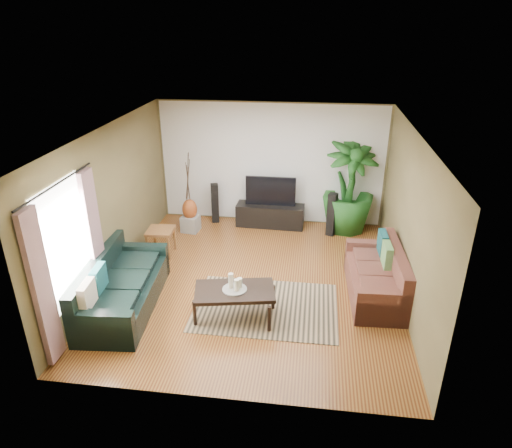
% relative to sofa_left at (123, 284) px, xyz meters
% --- Properties ---
extents(floor, '(5.50, 5.50, 0.00)m').
position_rel_sofa_left_xyz_m(floor, '(1.99, 1.00, -0.42)').
color(floor, brown).
rests_on(floor, ground).
extents(ceiling, '(5.50, 5.50, 0.00)m').
position_rel_sofa_left_xyz_m(ceiling, '(1.99, 1.00, 2.28)').
color(ceiling, white).
rests_on(ceiling, ground).
extents(wall_back, '(5.00, 0.00, 5.00)m').
position_rel_sofa_left_xyz_m(wall_back, '(1.99, 3.75, 0.93)').
color(wall_back, brown).
rests_on(wall_back, ground).
extents(wall_front, '(5.00, 0.00, 5.00)m').
position_rel_sofa_left_xyz_m(wall_front, '(1.99, -1.75, 0.93)').
color(wall_front, brown).
rests_on(wall_front, ground).
extents(wall_left, '(0.00, 5.50, 5.50)m').
position_rel_sofa_left_xyz_m(wall_left, '(-0.51, 1.00, 0.92)').
color(wall_left, brown).
rests_on(wall_left, ground).
extents(wall_right, '(0.00, 5.50, 5.50)m').
position_rel_sofa_left_xyz_m(wall_right, '(4.49, 1.00, 0.92)').
color(wall_right, brown).
rests_on(wall_right, ground).
extents(backwall_panel, '(4.90, 0.00, 4.90)m').
position_rel_sofa_left_xyz_m(backwall_panel, '(1.99, 3.74, 0.93)').
color(backwall_panel, white).
rests_on(backwall_panel, ground).
extents(window_pane, '(0.00, 1.80, 1.80)m').
position_rel_sofa_left_xyz_m(window_pane, '(-0.49, -0.60, 0.97)').
color(window_pane, white).
rests_on(window_pane, ground).
extents(curtain_near, '(0.08, 0.35, 2.20)m').
position_rel_sofa_left_xyz_m(curtain_near, '(-0.44, -1.35, 0.72)').
color(curtain_near, gray).
rests_on(curtain_near, ground).
extents(curtain_far, '(0.08, 0.35, 2.20)m').
position_rel_sofa_left_xyz_m(curtain_far, '(-0.44, 0.15, 0.72)').
color(curtain_far, gray).
rests_on(curtain_far, ground).
extents(curtain_rod, '(0.03, 1.90, 0.03)m').
position_rel_sofa_left_xyz_m(curtain_rod, '(-0.44, -0.60, 1.87)').
color(curtain_rod, black).
rests_on(curtain_rod, ground).
extents(sofa_left, '(1.14, 2.31, 0.85)m').
position_rel_sofa_left_xyz_m(sofa_left, '(0.00, 0.00, 0.00)').
color(sofa_left, black).
rests_on(sofa_left, floor).
extents(sofa_right, '(0.90, 1.87, 0.85)m').
position_rel_sofa_left_xyz_m(sofa_right, '(4.05, 0.87, 0.00)').
color(sofa_right, brown).
rests_on(sofa_right, floor).
extents(area_rug, '(2.32, 1.64, 0.01)m').
position_rel_sofa_left_xyz_m(area_rug, '(2.27, 0.26, -0.42)').
color(area_rug, '#9E835D').
rests_on(area_rug, floor).
extents(coffee_table, '(1.32, 0.88, 0.50)m').
position_rel_sofa_left_xyz_m(coffee_table, '(1.82, -0.06, -0.18)').
color(coffee_table, black).
rests_on(coffee_table, floor).
extents(candle_tray, '(0.38, 0.38, 0.02)m').
position_rel_sofa_left_xyz_m(candle_tray, '(1.82, -0.06, 0.08)').
color(candle_tray, gray).
rests_on(candle_tray, coffee_table).
extents(candle_tall, '(0.08, 0.08, 0.24)m').
position_rel_sofa_left_xyz_m(candle_tall, '(1.76, -0.03, 0.21)').
color(candle_tall, beige).
rests_on(candle_tall, candle_tray).
extents(candle_mid, '(0.08, 0.08, 0.19)m').
position_rel_sofa_left_xyz_m(candle_mid, '(1.86, -0.10, 0.19)').
color(candle_mid, beige).
rests_on(candle_mid, candle_tray).
extents(candle_short, '(0.08, 0.08, 0.16)m').
position_rel_sofa_left_xyz_m(candle_short, '(1.89, 0.00, 0.17)').
color(candle_short, beige).
rests_on(candle_short, candle_tray).
extents(tv_stand, '(1.52, 0.50, 0.50)m').
position_rel_sofa_left_xyz_m(tv_stand, '(2.02, 3.43, -0.17)').
color(tv_stand, black).
rests_on(tv_stand, floor).
extents(television, '(1.10, 0.06, 0.65)m').
position_rel_sofa_left_xyz_m(television, '(2.02, 3.45, 0.40)').
color(television, black).
rests_on(television, tv_stand).
extents(speaker_left, '(0.20, 0.22, 0.91)m').
position_rel_sofa_left_xyz_m(speaker_left, '(0.75, 3.50, 0.03)').
color(speaker_left, black).
rests_on(speaker_left, floor).
extents(speaker_right, '(0.22, 0.24, 0.95)m').
position_rel_sofa_left_xyz_m(speaker_right, '(3.36, 3.15, 0.05)').
color(speaker_right, black).
rests_on(speaker_right, floor).
extents(potted_plant, '(1.43, 1.43, 2.00)m').
position_rel_sofa_left_xyz_m(potted_plant, '(3.70, 3.45, 0.57)').
color(potted_plant, '#1B501A').
rests_on(potted_plant, floor).
extents(plant_pot, '(0.37, 0.37, 0.29)m').
position_rel_sofa_left_xyz_m(plant_pot, '(3.70, 3.45, -0.28)').
color(plant_pot, black).
rests_on(plant_pot, floor).
extents(pedestal, '(0.40, 0.40, 0.35)m').
position_rel_sofa_left_xyz_m(pedestal, '(0.31, 2.93, -0.25)').
color(pedestal, '#979895').
rests_on(pedestal, floor).
extents(vase, '(0.32, 0.32, 0.45)m').
position_rel_sofa_left_xyz_m(vase, '(0.31, 2.93, 0.09)').
color(vase, '#99441B').
rests_on(vase, pedestal).
extents(side_table, '(0.53, 0.53, 0.53)m').
position_rel_sofa_left_xyz_m(side_table, '(0.02, 1.82, -0.16)').
color(side_table, brown).
rests_on(side_table, floor).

